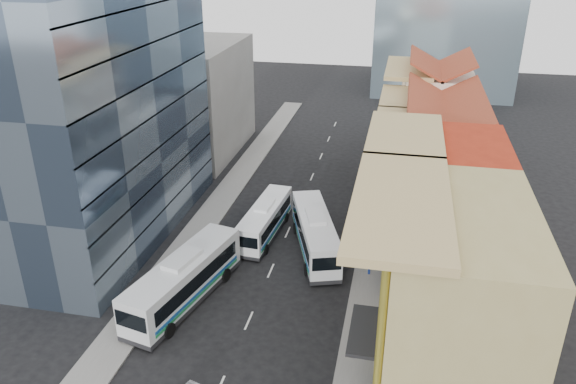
% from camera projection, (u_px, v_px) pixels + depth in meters
% --- Properties ---
extents(sidewalk_right, '(3.00, 90.00, 0.15)m').
position_uv_depth(sidewalk_right, '(376.00, 240.00, 52.57)').
color(sidewalk_right, slate).
rests_on(sidewalk_right, ground).
extents(sidewalk_left, '(3.00, 90.00, 0.15)m').
position_uv_depth(sidewalk_left, '(204.00, 223.00, 55.76)').
color(sidewalk_left, slate).
rests_on(sidewalk_left, ground).
extents(shophouse_tan, '(8.00, 14.00, 12.00)m').
position_uv_depth(shophouse_tan, '(456.00, 300.00, 33.94)').
color(shophouse_tan, tan).
rests_on(shophouse_tan, ground).
extents(shophouse_red, '(8.00, 10.00, 12.00)m').
position_uv_depth(shophouse_red, '(447.00, 213.00, 44.62)').
color(shophouse_red, '#AB2A13').
rests_on(shophouse_red, ground).
extents(shophouse_cream_near, '(8.00, 9.00, 10.00)m').
position_uv_depth(shophouse_cream_near, '(441.00, 178.00, 53.49)').
color(shophouse_cream_near, white).
rests_on(shophouse_cream_near, ground).
extents(shophouse_cream_mid, '(8.00, 9.00, 10.00)m').
position_uv_depth(shophouse_cream_mid, '(438.00, 147.00, 61.50)').
color(shophouse_cream_mid, white).
rests_on(shophouse_cream_mid, ground).
extents(shophouse_cream_far, '(8.00, 12.00, 11.00)m').
position_uv_depth(shophouse_cream_far, '(436.00, 115.00, 70.64)').
color(shophouse_cream_far, white).
rests_on(shophouse_cream_far, ground).
extents(office_tower, '(12.00, 26.00, 30.00)m').
position_uv_depth(office_tower, '(88.00, 77.00, 48.48)').
color(office_tower, '#405166').
rests_on(office_tower, ground).
extents(office_block_far, '(10.00, 18.00, 14.00)m').
position_uv_depth(office_block_far, '(198.00, 99.00, 72.09)').
color(office_block_far, gray).
rests_on(office_block_far, ground).
extents(bus_left_near, '(5.67, 12.92, 4.03)m').
position_uv_depth(bus_left_near, '(184.00, 279.00, 43.15)').
color(bus_left_near, silver).
rests_on(bus_left_near, ground).
extents(bus_left_far, '(3.19, 10.51, 3.32)m').
position_uv_depth(bus_left_far, '(265.00, 219.00, 53.06)').
color(bus_left_far, white).
rests_on(bus_left_far, ground).
extents(bus_right, '(6.35, 12.03, 3.77)m').
position_uv_depth(bus_right, '(315.00, 233.00, 50.17)').
color(bus_right, silver).
rests_on(bus_right, ground).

